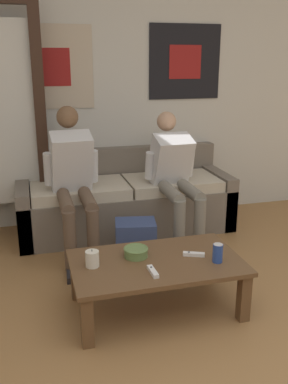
# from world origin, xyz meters

# --- Properties ---
(wall_back) EXTENTS (10.00, 0.07, 2.55)m
(wall_back) POSITION_xyz_m (-0.00, 3.02, 1.28)
(wall_back) COLOR silver
(wall_back) RESTS_ON ground_plane
(couch) EXTENTS (2.03, 0.74, 0.76)m
(couch) POSITION_xyz_m (-0.14, 2.64, 0.28)
(couch) COLOR #70665B
(couch) RESTS_ON ground_plane
(coffee_table) EXTENTS (1.11, 0.66, 0.35)m
(coffee_table) POSITION_xyz_m (-0.27, 1.19, 0.30)
(coffee_table) COLOR brown
(coffee_table) RESTS_ON ground_plane
(person_seated_adult) EXTENTS (0.47, 0.96, 1.23)m
(person_seated_adult) POSITION_xyz_m (-0.67, 2.26, 0.67)
(person_seated_adult) COLOR brown
(person_seated_adult) RESTS_ON ground_plane
(person_seated_teen) EXTENTS (0.47, 0.93, 1.15)m
(person_seated_teen) POSITION_xyz_m (0.23, 2.26, 0.63)
(person_seated_teen) COLOR gray
(person_seated_teen) RESTS_ON ground_plane
(backpack) EXTENTS (0.36, 0.32, 0.36)m
(backpack) POSITION_xyz_m (-0.23, 1.87, 0.17)
(backpack) COLOR navy
(backpack) RESTS_ON ground_plane
(ceramic_bowl) EXTENTS (0.17, 0.17, 0.06)m
(ceramic_bowl) POSITION_xyz_m (-0.38, 1.28, 0.39)
(ceramic_bowl) COLOR #607F47
(ceramic_bowl) RESTS_ON coffee_table
(pillar_candle) EXTENTS (0.09, 0.09, 0.12)m
(pillar_candle) POSITION_xyz_m (-0.68, 1.22, 0.41)
(pillar_candle) COLOR silver
(pillar_candle) RESTS_ON coffee_table
(drink_can_blue) EXTENTS (0.07, 0.07, 0.12)m
(drink_can_blue) POSITION_xyz_m (0.11, 1.06, 0.42)
(drink_can_blue) COLOR #28479E
(drink_can_blue) RESTS_ON coffee_table
(game_controller_near_left) EXTENTS (0.04, 0.14, 0.03)m
(game_controller_near_left) POSITION_xyz_m (-0.34, 1.03, 0.37)
(game_controller_near_left) COLOR white
(game_controller_near_left) RESTS_ON coffee_table
(game_controller_near_right) EXTENTS (0.15, 0.09, 0.03)m
(game_controller_near_right) POSITION_xyz_m (-0.01, 1.19, 0.37)
(game_controller_near_right) COLOR white
(game_controller_near_right) RESTS_ON coffee_table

